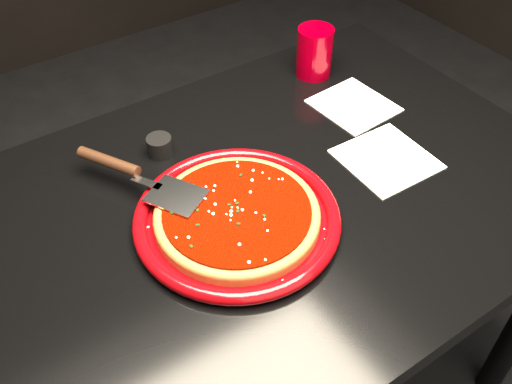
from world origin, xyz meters
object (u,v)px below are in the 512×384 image
plate (237,218)px  pizza_server (141,175)px  cup (314,52)px  ramekin (160,146)px  table (257,315)px

plate → pizza_server: 0.19m
cup → ramekin: size_ratio=2.30×
pizza_server → ramekin: 0.12m
ramekin → table: bearing=-68.0°
pizza_server → ramekin: bearing=18.1°
table → pizza_server: size_ratio=3.76×
cup → plate: bearing=-143.3°
table → pizza_server: bearing=142.0°
cup → ramekin: cup is taller
table → cup: cup is taller
pizza_server → table: bearing=-67.4°
table → pizza_server: (-0.17, 0.13, 0.42)m
pizza_server → plate: bearing=-87.0°
plate → ramekin: bearing=95.4°
pizza_server → cup: 0.53m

